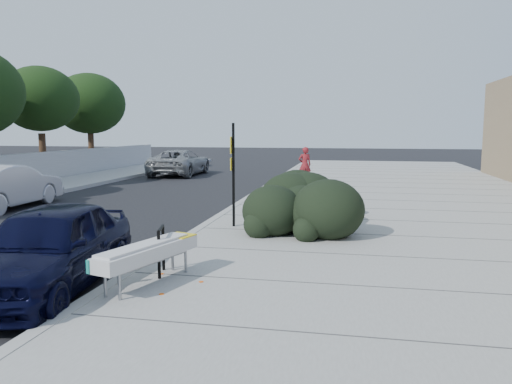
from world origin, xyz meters
TOP-DOWN VIEW (x-y plane):
  - ground at (0.00, 0.00)m, footprint 120.00×120.00m
  - sidewalk_near at (5.60, 5.00)m, footprint 11.20×50.00m
  - curb_near at (0.00, 5.00)m, footprint 0.22×50.00m
  - curb_far at (-8.00, 5.00)m, footprint 0.22×50.00m
  - tree_far_e at (-12.50, 14.00)m, footprint 4.00×4.00m
  - tree_far_f at (-12.50, 19.00)m, footprint 4.40×4.40m
  - bench at (0.60, -2.54)m, footprint 1.05×2.15m
  - bike_rack at (0.60, -2.00)m, footprint 0.18×0.55m
  - sign_post at (0.78, 2.39)m, footprint 0.11×0.30m
  - hedge at (2.58, 3.02)m, footprint 2.97×4.45m
  - sedan_navy at (-1.04, -2.75)m, footprint 2.22×4.38m
  - wagon_silver at (-7.50, 4.59)m, footprint 1.73×4.53m
  - suv_silver at (-6.00, 17.22)m, footprint 2.52×5.28m
  - pedestrian at (1.52, 13.36)m, footprint 0.70×0.58m

SIDE VIEW (x-z plane):
  - ground at x=0.00m, z-range 0.00..0.00m
  - sidewalk_near at x=5.60m, z-range 0.00..0.15m
  - curb_near at x=0.00m, z-range 0.00..0.17m
  - curb_far at x=-8.00m, z-range 0.00..0.17m
  - bike_rack at x=0.60m, z-range 0.23..1.06m
  - bench at x=0.60m, z-range 0.34..0.98m
  - sedan_navy at x=-1.04m, z-range 0.00..1.43m
  - suv_silver at x=-6.00m, z-range 0.00..1.46m
  - wagon_silver at x=-7.50m, z-range 0.00..1.48m
  - hedge at x=2.58m, z-range 0.15..1.68m
  - pedestrian at x=1.52m, z-range 0.15..1.80m
  - sign_post at x=0.78m, z-range 0.33..2.95m
  - tree_far_e at x=-12.50m, z-range 1.23..7.13m
  - tree_far_f at x=-12.50m, z-range 1.15..7.22m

